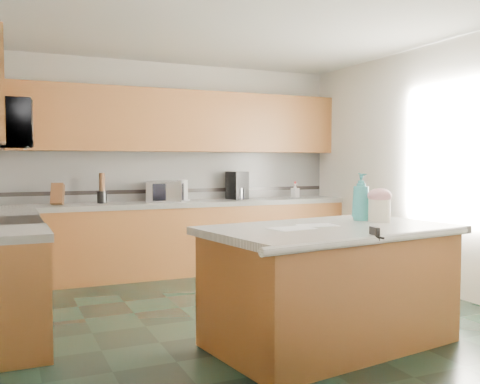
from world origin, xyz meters
TOP-DOWN VIEW (x-y plane):
  - floor at (0.00, 0.00)m, footprint 4.60×4.60m
  - ceiling at (0.00, 0.00)m, footprint 4.60×4.60m
  - wall_back at (0.00, 2.32)m, footprint 4.60×0.04m
  - wall_front at (0.00, -2.32)m, footprint 4.60×0.04m
  - wall_right at (2.32, 0.00)m, footprint 0.04×4.60m
  - back_base_cab at (0.00, 2.00)m, footprint 4.60×0.60m
  - back_countertop at (0.00, 2.00)m, footprint 4.60×0.64m
  - back_upper_cab at (0.00, 2.13)m, footprint 4.60×0.33m
  - back_backsplash at (0.00, 2.29)m, footprint 4.60×0.02m
  - back_accent_band at (0.00, 2.28)m, footprint 4.60×0.01m
  - left_base_cab_rear at (-2.00, 1.29)m, footprint 0.60×0.82m
  - left_counter_rear at (-2.00, 1.29)m, footprint 0.64×0.82m
  - left_base_cab_front at (-2.00, -0.24)m, footprint 0.60×0.72m
  - left_counter_front at (-2.00, -0.24)m, footprint 0.64×0.72m
  - range_body at (-2.00, 0.50)m, footprint 0.60×0.76m
  - range_oven_door at (-1.71, 0.50)m, footprint 0.02×0.68m
  - range_cooktop at (-2.00, 0.50)m, footprint 0.62×0.78m
  - range_handle at (-1.68, 0.50)m, footprint 0.02×0.66m
  - microwave at (-2.00, 0.50)m, footprint 0.50×0.73m
  - island_base at (0.31, -1.00)m, footprint 1.94×1.28m
  - island_top at (0.31, -1.00)m, footprint 2.05×1.40m
  - island_bullnose at (0.31, -1.57)m, footprint 1.90×0.34m
  - treat_jar at (0.85, -0.91)m, footprint 0.23×0.23m
  - treat_jar_lid at (0.85, -0.91)m, footprint 0.20×0.20m
  - treat_jar_knob at (0.85, -0.91)m, footprint 0.06×0.02m
  - treat_jar_knob_end_l at (0.82, -0.91)m, footprint 0.03×0.03m
  - treat_jar_knob_end_r at (0.89, -0.91)m, footprint 0.03×0.03m
  - soap_bottle_island at (0.78, -0.75)m, footprint 0.17×0.17m
  - paper_sheet_a at (0.25, -0.91)m, footprint 0.32×0.26m
  - paper_sheet_b at (-0.04, -1.01)m, footprint 0.35×0.29m
  - clamp_body at (0.31, -1.55)m, footprint 0.05×0.10m
  - clamp_handle at (0.31, -1.61)m, footprint 0.02×0.07m
  - knife_block at (-1.42, 2.05)m, footprint 0.18×0.22m
  - utensil_crock at (-0.90, 2.08)m, footprint 0.12×0.12m
  - utensil_bundle at (-0.90, 2.08)m, footprint 0.07×0.07m
  - toaster_oven at (-0.13, 2.05)m, footprint 0.52×0.45m
  - toaster_oven_door at (-0.13, 1.91)m, footprint 0.40×0.01m
  - paper_towel at (0.13, 2.10)m, footprint 0.12×0.12m
  - paper_towel_base at (0.13, 2.10)m, footprint 0.18×0.18m
  - water_jug at (0.94, 2.06)m, footprint 0.17×0.17m
  - water_jug_neck at (0.94, 2.06)m, footprint 0.08×0.08m
  - coffee_maker at (0.88, 2.08)m, footprint 0.27×0.29m
  - coffee_carafe at (0.88, 2.03)m, footprint 0.15×0.15m
  - soap_bottle_back at (1.76, 2.05)m, footprint 0.11×0.11m
  - soap_back_cap at (1.76, 2.05)m, footprint 0.02×0.02m
  - window_light_proxy at (2.29, -0.20)m, footprint 0.02×1.40m

SIDE VIEW (x-z plane):
  - floor at x=0.00m, z-range 0.00..0.00m
  - range_oven_door at x=-1.71m, z-range 0.12..0.68m
  - back_base_cab at x=0.00m, z-range 0.00..0.86m
  - left_base_cab_rear at x=-2.00m, z-range 0.00..0.86m
  - left_base_cab_front at x=-2.00m, z-range 0.00..0.86m
  - island_base at x=0.31m, z-range 0.00..0.86m
  - range_body at x=-2.00m, z-range 0.00..0.88m
  - range_handle at x=-1.68m, z-range 0.77..0.79m
  - back_countertop at x=0.00m, z-range 0.86..0.92m
  - left_counter_rear at x=-2.00m, z-range 0.86..0.92m
  - left_counter_front at x=-2.00m, z-range 0.86..0.92m
  - island_top at x=0.31m, z-range 0.86..0.92m
  - island_bullnose at x=0.31m, z-range 0.86..0.92m
  - range_cooktop at x=-2.00m, z-range 0.88..0.92m
  - clamp_handle at x=0.31m, z-range 0.90..0.92m
  - paper_sheet_a at x=0.25m, z-range 0.92..0.92m
  - paper_sheet_b at x=-0.04m, z-range 0.92..0.92m
  - paper_towel_base at x=0.13m, z-range 0.92..0.93m
  - clamp_body at x=0.31m, z-range 0.88..0.98m
  - utensil_crock at x=-0.90m, z-range 0.92..1.07m
  - coffee_carafe at x=0.88m, z-range 0.92..1.07m
  - treat_jar at x=0.85m, z-range 0.92..1.11m
  - soap_bottle_back at x=1.76m, z-range 0.92..1.12m
  - back_accent_band at x=0.00m, z-range 1.02..1.06m
  - knife_block at x=-1.42m, z-range 0.91..1.18m
  - toaster_oven at x=-0.13m, z-range 0.92..1.17m
  - toaster_oven_door at x=-0.13m, z-range 0.94..1.15m
  - paper_towel at x=0.13m, z-range 0.92..1.19m
  - water_jug at x=0.94m, z-range 0.92..1.20m
  - coffee_maker at x=0.88m, z-range 0.92..1.29m
  - soap_bottle_island at x=0.78m, z-range 0.92..1.32m
  - soap_back_cap at x=1.76m, z-range 1.12..1.15m
  - treat_jar_lid at x=0.85m, z-range 1.08..1.20m
  - utensil_bundle at x=-0.90m, z-range 1.07..1.29m
  - treat_jar_knob at x=0.85m, z-range 1.17..1.19m
  - treat_jar_knob_end_l at x=0.82m, z-range 1.16..1.20m
  - treat_jar_knob_end_r at x=0.89m, z-range 1.16..1.20m
  - water_jug_neck at x=0.94m, z-range 1.20..1.24m
  - back_backsplash at x=0.00m, z-range 0.92..1.55m
  - wall_back at x=0.00m, z-range 0.00..2.70m
  - wall_front at x=0.00m, z-range 0.00..2.70m
  - wall_right at x=2.32m, z-range 0.00..2.70m
  - window_light_proxy at x=2.29m, z-range 0.95..2.05m
  - microwave at x=-2.00m, z-range 1.53..1.94m
  - back_upper_cab at x=0.00m, z-range 1.55..2.33m
  - ceiling at x=0.00m, z-range 2.70..2.70m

